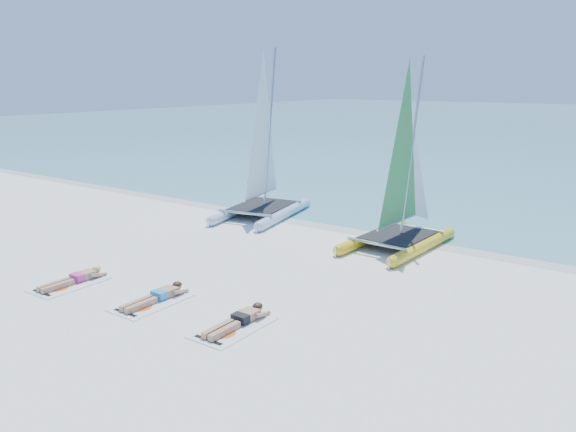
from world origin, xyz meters
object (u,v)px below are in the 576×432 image
(towel_c, at_px, (233,327))
(sunbather_b, at_px, (158,295))
(towel_a, at_px, (70,284))
(catamaran_blue, at_px, (262,165))
(sunbather_a, at_px, (76,278))
(towel_b, at_px, (152,302))
(catamaran_yellow, at_px, (406,185))
(sunbather_c, at_px, (239,319))

(towel_c, bearing_deg, sunbather_b, 177.44)
(towel_a, relative_size, towel_c, 1.00)
(towel_a, xyz_separation_m, towel_c, (5.01, 0.48, 0.00))
(catamaran_blue, height_order, sunbather_a, catamaran_blue)
(towel_b, xyz_separation_m, sunbather_b, (0.00, 0.19, 0.11))
(catamaran_blue, height_order, catamaran_yellow, catamaran_blue)
(catamaran_yellow, height_order, sunbather_b, catamaran_yellow)
(sunbather_b, bearing_deg, sunbather_a, -171.35)
(catamaran_yellow, bearing_deg, towel_b, -105.92)
(sunbather_a, distance_m, sunbather_c, 5.03)
(sunbather_b, distance_m, sunbather_c, 2.41)
(towel_c, relative_size, sunbather_c, 1.07)
(towel_a, distance_m, towel_c, 5.03)
(sunbather_b, distance_m, towel_c, 2.42)
(catamaran_blue, height_order, sunbather_c, catamaran_blue)
(towel_a, bearing_deg, sunbather_b, 12.74)
(towel_b, relative_size, sunbather_c, 1.07)
(catamaran_yellow, distance_m, towel_c, 8.01)
(sunbather_b, xyz_separation_m, towel_c, (2.41, -0.11, -0.11))
(catamaran_yellow, bearing_deg, sunbather_b, -106.36)
(towel_a, xyz_separation_m, sunbather_b, (2.60, 0.59, 0.11))
(catamaran_blue, height_order, towel_c, catamaran_blue)
(sunbather_c, bearing_deg, towel_b, -173.46)
(catamaran_blue, xyz_separation_m, catamaran_yellow, (5.91, -0.39, -0.05))
(sunbather_a, relative_size, sunbather_b, 1.00)
(sunbather_b, bearing_deg, sunbather_c, 2.00)
(sunbather_a, bearing_deg, towel_a, -90.00)
(towel_b, relative_size, sunbather_b, 1.07)
(towel_c, bearing_deg, towel_b, -178.00)
(catamaran_blue, height_order, towel_b, catamaran_blue)
(towel_a, xyz_separation_m, sunbather_a, (0.00, 0.19, 0.11))
(towel_c, bearing_deg, catamaran_yellow, 87.81)
(sunbather_a, height_order, sunbather_b, same)
(sunbather_a, xyz_separation_m, sunbather_c, (5.01, 0.48, 0.00))
(catamaran_yellow, distance_m, towel_b, 8.53)
(sunbather_a, xyz_separation_m, towel_b, (2.60, 0.20, -0.11))
(catamaran_yellow, xyz_separation_m, towel_c, (-0.30, -7.79, -1.85))
(catamaran_yellow, bearing_deg, towel_a, -119.63)
(towel_b, height_order, sunbather_b, sunbather_b)
(catamaran_blue, bearing_deg, sunbather_c, -66.42)
(towel_a, relative_size, sunbather_b, 1.07)
(catamaran_blue, distance_m, sunbather_c, 9.92)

